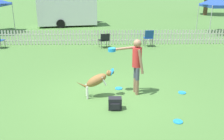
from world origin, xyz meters
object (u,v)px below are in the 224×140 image
(frisbee_near_dog, at_px, (119,88))
(backpack_on_grass, at_px, (115,104))
(canopy_tent_secondary, at_px, (224,0))
(equipment_trailer, at_px, (67,9))
(frisbee_midfield, at_px, (178,122))
(folding_chair_blue_left, at_px, (104,39))
(folding_chair_center, at_px, (149,37))
(leaping_dog, at_px, (97,80))
(handler_person, at_px, (135,60))
(frisbee_near_handler, at_px, (182,93))

(frisbee_near_dog, height_order, backpack_on_grass, backpack_on_grass)
(canopy_tent_secondary, relative_size, equipment_trailer, 0.49)
(frisbee_midfield, xyz_separation_m, canopy_tent_secondary, (6.27, 12.10, 2.26))
(folding_chair_blue_left, distance_m, folding_chair_center, 2.43)
(folding_chair_center, xyz_separation_m, equipment_trailer, (-5.59, 7.87, 0.84))
(leaping_dog, height_order, frisbee_near_dog, leaping_dog)
(handler_person, xyz_separation_m, leaping_dog, (-1.13, -0.22, -0.54))
(folding_chair_blue_left, xyz_separation_m, folding_chair_center, (2.42, 0.23, 0.08))
(frisbee_near_handler, bearing_deg, frisbee_midfield, -109.27)
(handler_person, distance_m, backpack_on_grass, 1.53)
(leaping_dog, bearing_deg, backpack_on_grass, 20.23)
(handler_person, height_order, frisbee_midfield, handler_person)
(canopy_tent_secondary, bearing_deg, frisbee_near_handler, -118.65)
(frisbee_near_handler, relative_size, canopy_tent_secondary, 0.08)
(frisbee_midfield, bearing_deg, canopy_tent_secondary, 62.62)
(frisbee_near_dog, bearing_deg, backpack_on_grass, -96.78)
(backpack_on_grass, bearing_deg, folding_chair_center, 74.13)
(frisbee_near_handler, distance_m, frisbee_midfield, 1.85)
(leaping_dog, height_order, folding_chair_center, folding_chair_center)
(backpack_on_grass, height_order, folding_chair_blue_left, folding_chair_blue_left)
(frisbee_near_handler, distance_m, folding_chair_center, 6.35)
(backpack_on_grass, relative_size, equipment_trailer, 0.06)
(leaping_dog, relative_size, backpack_on_grass, 3.22)
(canopy_tent_secondary, bearing_deg, folding_chair_center, -144.78)
(frisbee_near_dog, bearing_deg, handler_person, -37.21)
(folding_chair_blue_left, bearing_deg, backpack_on_grass, 73.92)
(frisbee_near_dog, distance_m, backpack_on_grass, 1.43)
(handler_person, bearing_deg, frisbee_near_dog, 42.27)
(handler_person, xyz_separation_m, frisbee_near_dog, (-0.47, 0.35, -1.06))
(folding_chair_blue_left, height_order, folding_chair_center, folding_chair_center)
(leaping_dog, distance_m, equipment_trailer, 14.72)
(canopy_tent_secondary, bearing_deg, leaping_dog, -128.16)
(frisbee_near_handler, relative_size, folding_chair_blue_left, 0.29)
(frisbee_midfield, bearing_deg, folding_chair_blue_left, 103.26)
(frisbee_near_handler, xyz_separation_m, canopy_tent_secondary, (5.66, 10.35, 2.26))
(handler_person, bearing_deg, backpack_on_grass, 138.51)
(leaping_dog, distance_m, frisbee_near_dog, 1.02)
(leaping_dog, relative_size, folding_chair_blue_left, 1.43)
(equipment_trailer, bearing_deg, canopy_tent_secondary, -30.01)
(folding_chair_blue_left, bearing_deg, equipment_trailer, -87.34)
(handler_person, bearing_deg, canopy_tent_secondary, -45.26)
(frisbee_near_handler, relative_size, backpack_on_grass, 0.65)
(frisbee_near_handler, bearing_deg, folding_chair_blue_left, 111.95)
(handler_person, distance_m, equipment_trailer, 14.76)
(folding_chair_blue_left, bearing_deg, frisbee_near_handler, 93.24)
(folding_chair_blue_left, distance_m, equipment_trailer, 8.74)
(frisbee_near_dog, bearing_deg, leaping_dog, -138.97)
(handler_person, relative_size, folding_chair_center, 1.83)
(frisbee_near_dog, distance_m, folding_chair_center, 6.27)
(backpack_on_grass, xyz_separation_m, equipment_trailer, (-3.49, 15.22, 1.24))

